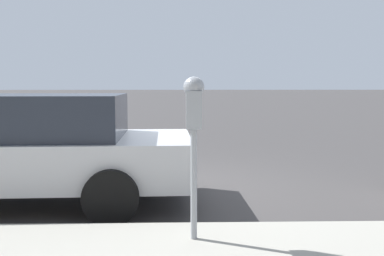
{
  "coord_description": "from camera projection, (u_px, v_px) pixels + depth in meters",
  "views": [
    {
      "loc": [
        -6.73,
        -0.33,
        1.59
      ],
      "look_at": [
        -2.38,
        -0.44,
        1.16
      ],
      "focal_mm": 42.0,
      "sensor_mm": 36.0,
      "label": 1
    }
  ],
  "objects": [
    {
      "name": "ground_plane",
      "position": [
        159.0,
        188.0,
        6.84
      ],
      "size": [
        220.0,
        220.0,
        0.0
      ],
      "primitive_type": "plane",
      "color": "#3D3A3A"
    },
    {
      "name": "parking_meter",
      "position": [
        194.0,
        116.0,
        4.05
      ],
      "size": [
        0.21,
        0.19,
        1.5
      ],
      "color": "gray",
      "rests_on": "sidewalk"
    },
    {
      "name": "car_silver",
      "position": [
        5.0,
        147.0,
        5.84
      ],
      "size": [
        2.21,
        5.01,
        1.45
      ],
      "rotation": [
        0.0,
        0.0,
        0.03
      ],
      "color": "#B7BABF",
      "rests_on": "ground_plane"
    }
  ]
}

